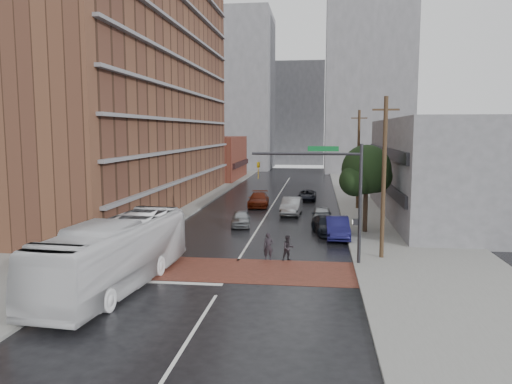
% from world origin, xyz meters
% --- Properties ---
extents(ground, '(160.00, 160.00, 0.00)m').
position_xyz_m(ground, '(0.00, 0.00, 0.00)').
color(ground, black).
rests_on(ground, ground).
extents(crosswalk, '(14.00, 5.00, 0.02)m').
position_xyz_m(crosswalk, '(0.00, 0.50, 0.01)').
color(crosswalk, brown).
rests_on(crosswalk, ground).
extents(sidewalk_west, '(9.00, 90.00, 0.15)m').
position_xyz_m(sidewalk_west, '(-11.50, 25.00, 0.07)').
color(sidewalk_west, gray).
rests_on(sidewalk_west, ground).
extents(sidewalk_east, '(9.00, 90.00, 0.15)m').
position_xyz_m(sidewalk_east, '(11.50, 25.00, 0.07)').
color(sidewalk_east, gray).
rests_on(sidewalk_east, ground).
extents(apartment_block, '(10.00, 44.00, 28.00)m').
position_xyz_m(apartment_block, '(-14.00, 24.00, 14.00)').
color(apartment_block, brown).
rests_on(apartment_block, ground).
extents(storefront_west, '(8.00, 16.00, 7.00)m').
position_xyz_m(storefront_west, '(-12.00, 54.00, 3.50)').
color(storefront_west, brown).
rests_on(storefront_west, ground).
extents(building_east, '(11.00, 26.00, 9.00)m').
position_xyz_m(building_east, '(16.50, 20.00, 4.50)').
color(building_east, gray).
rests_on(building_east, ground).
extents(distant_tower_west, '(18.00, 16.00, 32.00)m').
position_xyz_m(distant_tower_west, '(-14.00, 78.00, 16.00)').
color(distant_tower_west, gray).
rests_on(distant_tower_west, ground).
extents(distant_tower_east, '(16.00, 14.00, 36.00)m').
position_xyz_m(distant_tower_east, '(14.00, 72.00, 18.00)').
color(distant_tower_east, gray).
rests_on(distant_tower_east, ground).
extents(distant_tower_center, '(12.00, 10.00, 24.00)m').
position_xyz_m(distant_tower_center, '(0.00, 95.00, 12.00)').
color(distant_tower_center, gray).
rests_on(distant_tower_center, ground).
extents(street_tree, '(4.20, 4.10, 6.90)m').
position_xyz_m(street_tree, '(8.52, 12.03, 4.73)').
color(street_tree, '#332319').
rests_on(street_tree, ground).
extents(signal_mast, '(6.50, 0.30, 7.20)m').
position_xyz_m(signal_mast, '(5.85, 2.50, 4.73)').
color(signal_mast, '#2D2D33').
rests_on(signal_mast, ground).
extents(utility_pole_near, '(1.60, 0.26, 10.00)m').
position_xyz_m(utility_pole_near, '(8.80, 4.00, 5.14)').
color(utility_pole_near, '#473321').
rests_on(utility_pole_near, ground).
extents(utility_pole_far, '(1.60, 0.26, 10.00)m').
position_xyz_m(utility_pole_far, '(8.80, 24.00, 5.14)').
color(utility_pole_far, '#473321').
rests_on(utility_pole_far, ground).
extents(transit_bus, '(3.91, 12.77, 3.50)m').
position_xyz_m(transit_bus, '(-5.28, -3.38, 1.75)').
color(transit_bus, silver).
rests_on(transit_bus, ground).
extents(pedestrian_a, '(0.65, 0.46, 1.69)m').
position_xyz_m(pedestrian_a, '(1.85, 3.00, 0.85)').
color(pedestrian_a, black).
rests_on(pedestrian_a, ground).
extents(pedestrian_b, '(0.94, 0.86, 1.58)m').
position_xyz_m(pedestrian_b, '(3.07, 3.00, 0.79)').
color(pedestrian_b, black).
rests_on(pedestrian_b, ground).
extents(car_travel_a, '(2.01, 4.01, 1.31)m').
position_xyz_m(car_travel_a, '(-1.55, 13.73, 0.66)').
color(car_travel_a, '#94989B').
rests_on(car_travel_a, ground).
extents(car_travel_b, '(2.00, 5.05, 1.64)m').
position_xyz_m(car_travel_b, '(2.35, 20.10, 0.82)').
color(car_travel_b, '#999DA1').
rests_on(car_travel_b, ground).
extents(car_travel_c, '(2.33, 5.19, 1.48)m').
position_xyz_m(car_travel_c, '(-1.39, 24.83, 0.74)').
color(car_travel_c, maroon).
rests_on(car_travel_c, ground).
extents(suv_travel, '(2.12, 4.36, 1.19)m').
position_xyz_m(suv_travel, '(3.61, 30.05, 0.60)').
color(suv_travel, black).
rests_on(suv_travel, ground).
extents(car_parked_near, '(1.82, 4.84, 1.58)m').
position_xyz_m(car_parked_near, '(6.30, 10.00, 0.79)').
color(car_parked_near, '#151448').
rests_on(car_parked_near, ground).
extents(car_parked_mid, '(2.68, 4.84, 1.33)m').
position_xyz_m(car_parked_mid, '(5.54, 11.63, 0.66)').
color(car_parked_mid, black).
rests_on(car_parked_mid, ground).
extents(car_parked_far, '(1.72, 4.18, 1.42)m').
position_xyz_m(car_parked_far, '(5.20, 16.00, 0.71)').
color(car_parked_far, '#9A9EA2').
rests_on(car_parked_far, ground).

